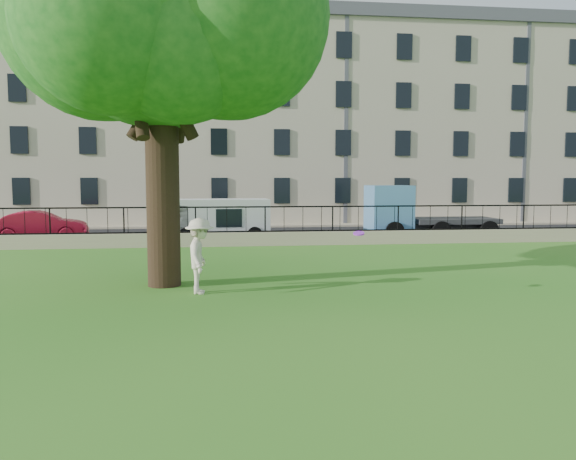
{
  "coord_description": "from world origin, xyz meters",
  "views": [
    {
      "loc": [
        -2.02,
        -12.34,
        2.87
      ],
      "look_at": [
        -0.05,
        3.5,
        1.44
      ],
      "focal_mm": 35.0,
      "sensor_mm": 36.0,
      "label": 1
    }
  ],
  "objects": [
    {
      "name": "tree",
      "position": [
        -3.63,
        3.12,
        7.52
      ],
      "size": [
        8.69,
        6.94,
        11.13
      ],
      "color": "black",
      "rests_on": "ground"
    },
    {
      "name": "building_row",
      "position": [
        0.0,
        27.57,
        6.92
      ],
      "size": [
        56.4,
        10.4,
        13.8
      ],
      "color": "#C0B098",
      "rests_on": "ground"
    },
    {
      "name": "man",
      "position": [
        -2.5,
        1.87,
        0.96
      ],
      "size": [
        0.76,
        1.27,
        1.92
      ],
      "primitive_type": "imported",
      "rotation": [
        0.0,
        0.0,
        1.53
      ],
      "color": "beige",
      "rests_on": "ground"
    },
    {
      "name": "white_van",
      "position": [
        -2.0,
        14.42,
        0.98
      ],
      "size": [
        4.78,
        2.13,
        1.96
      ],
      "primitive_type": "cube",
      "rotation": [
        0.0,
        0.0,
        0.07
      ],
      "color": "silver",
      "rests_on": "street"
    },
    {
      "name": "iron_railing",
      "position": [
        0.0,
        12.0,
        1.15
      ],
      "size": [
        50.0,
        0.05,
        1.13
      ],
      "color": "black",
      "rests_on": "retaining_wall"
    },
    {
      "name": "red_sedan",
      "position": [
        -10.41,
        15.4,
        0.7
      ],
      "size": [
        4.41,
        2.03,
        1.4
      ],
      "primitive_type": "imported",
      "rotation": [
        0.0,
        0.0,
        1.7
      ],
      "color": "#B81631",
      "rests_on": "street"
    },
    {
      "name": "ground",
      "position": [
        0.0,
        0.0,
        0.0
      ],
      "size": [
        120.0,
        120.0,
        0.0
      ],
      "primitive_type": "plane",
      "color": "#2D761C",
      "rests_on": "ground"
    },
    {
      "name": "sidewalk",
      "position": [
        0.0,
        21.9,
        0.06
      ],
      "size": [
        60.0,
        1.4,
        0.12
      ],
      "primitive_type": "cube",
      "color": "tan",
      "rests_on": "ground"
    },
    {
      "name": "frisbee",
      "position": [
        1.3,
        0.67,
        1.6
      ],
      "size": [
        0.34,
        0.33,
        0.12
      ],
      "primitive_type": "cylinder",
      "rotation": [
        0.21,
        -0.14,
        0.26
      ],
      "color": "#A527DE"
    },
    {
      "name": "street",
      "position": [
        0.0,
        16.7,
        0.01
      ],
      "size": [
        60.0,
        9.0,
        0.01
      ],
      "primitive_type": "cube",
      "color": "black",
      "rests_on": "ground"
    },
    {
      "name": "blue_truck",
      "position": [
        8.41,
        14.4,
        1.3
      ],
      "size": [
        6.23,
        2.29,
        2.6
      ],
      "primitive_type": "cube",
      "rotation": [
        0.0,
        0.0,
        -0.01
      ],
      "color": "#4F84B9",
      "rests_on": "street"
    },
    {
      "name": "retaining_wall",
      "position": [
        0.0,
        12.0,
        0.3
      ],
      "size": [
        50.0,
        0.4,
        0.6
      ],
      "primitive_type": "cube",
      "color": "tan",
      "rests_on": "ground"
    }
  ]
}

